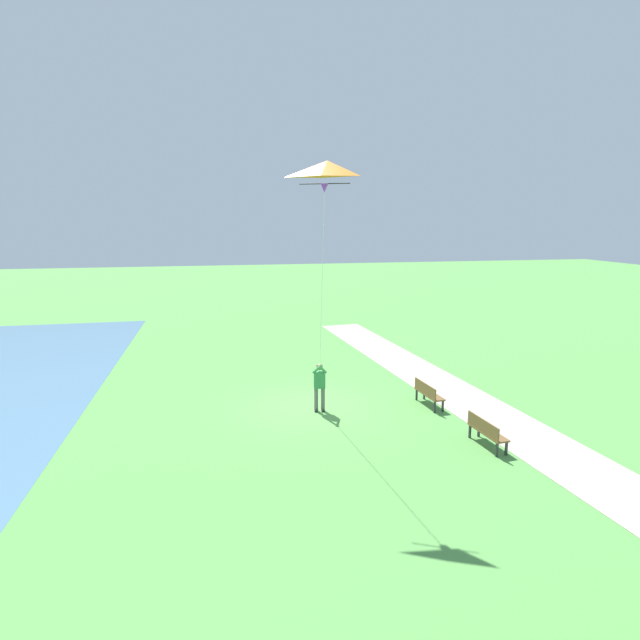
{
  "coord_description": "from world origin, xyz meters",
  "views": [
    {
      "loc": [
        3.09,
        16.89,
        6.65
      ],
      "look_at": [
        -0.15,
        1.18,
        3.46
      ],
      "focal_mm": 28.24,
      "sensor_mm": 36.0,
      "label": 1
    }
  ],
  "objects_px": {
    "flying_kite": "(327,180)",
    "park_bench_near_walkway": "(428,393)",
    "park_bench_far_walkway": "(486,430)",
    "person_kite_flyer": "(320,383)"
  },
  "relations": [
    {
      "from": "flying_kite",
      "to": "park_bench_near_walkway",
      "type": "height_order",
      "value": "flying_kite"
    },
    {
      "from": "person_kite_flyer",
      "to": "park_bench_near_walkway",
      "type": "distance_m",
      "value": 4.0
    },
    {
      "from": "flying_kite",
      "to": "park_bench_near_walkway",
      "type": "xyz_separation_m",
      "value": [
        -4.43,
        -2.96,
        -7.18
      ]
    },
    {
      "from": "flying_kite",
      "to": "park_bench_far_walkway",
      "type": "distance_m",
      "value": 8.63
    },
    {
      "from": "flying_kite",
      "to": "park_bench_far_walkway",
      "type": "height_order",
      "value": "flying_kite"
    },
    {
      "from": "person_kite_flyer",
      "to": "flying_kite",
      "type": "height_order",
      "value": "flying_kite"
    },
    {
      "from": "person_kite_flyer",
      "to": "flying_kite",
      "type": "distance_m",
      "value": 7.41
    },
    {
      "from": "person_kite_flyer",
      "to": "park_bench_far_walkway",
      "type": "relative_size",
      "value": 1.19
    },
    {
      "from": "person_kite_flyer",
      "to": "park_bench_near_walkway",
      "type": "relative_size",
      "value": 1.19
    },
    {
      "from": "park_bench_far_walkway",
      "to": "flying_kite",
      "type": "bearing_deg",
      "value": -6.31
    }
  ]
}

